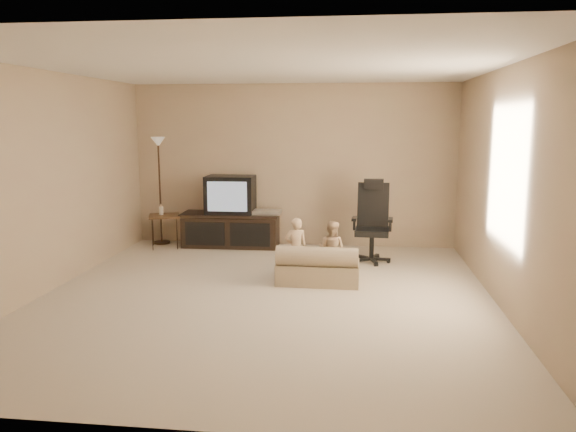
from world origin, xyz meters
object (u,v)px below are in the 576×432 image
floor_lamp (159,166)px  side_table (164,216)px  office_chair (372,232)px  child_sofa (318,268)px  toddler_right (332,250)px  tv_stand (231,217)px  toddler_left (296,248)px

floor_lamp → side_table: bearing=-61.3°
office_chair → child_sofa: 1.38m
side_table → toddler_right: size_ratio=0.95×
side_table → floor_lamp: bearing=118.7°
tv_stand → office_chair: (2.15, -0.70, -0.05)m
floor_lamp → toddler_right: size_ratio=2.33×
toddler_right → child_sofa: bearing=82.3°
side_table → floor_lamp: 0.80m
tv_stand → floor_lamp: 1.39m
office_chair → floor_lamp: (-3.31, 0.76, 0.82)m
toddler_left → child_sofa: bearing=128.9°
tv_stand → toddler_left: (1.19, -1.67, -0.08)m
side_table → child_sofa: size_ratio=0.69×
tv_stand → child_sofa: tv_stand is taller
side_table → child_sofa: bearing=-34.1°
toddler_left → toddler_right: (0.44, 0.04, -0.02)m
child_sofa → toddler_left: size_ratio=1.30×
toddler_right → tv_stand: bearing=-23.2°
tv_stand → child_sofa: bearing=-52.9°
side_table → toddler_left: toddler_left is taller
office_chair → toddler_right: bearing=-115.8°
side_table → toddler_right: bearing=-28.2°
tv_stand → floor_lamp: bearing=176.2°
child_sofa → toddler_left: 0.41m
tv_stand → floor_lamp: floor_lamp is taller
tv_stand → side_table: size_ratio=2.27×
office_chair → floor_lamp: 3.49m
tv_stand → floor_lamp: size_ratio=0.92×
office_chair → child_sofa: size_ratio=1.15×
tv_stand → toddler_right: 2.30m
tv_stand → side_table: (-1.01, -0.21, 0.03)m
office_chair → side_table: 3.20m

